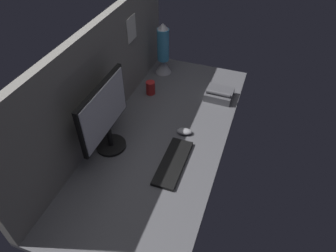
{
  "coord_description": "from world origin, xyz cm",
  "views": [
    {
      "loc": [
        -128.34,
        -51.03,
        133.81
      ],
      "look_at": [
        -7.77,
        0.0,
        14.0
      ],
      "focal_mm": 32.63,
      "sensor_mm": 36.0,
      "label": 1
    }
  ],
  "objects_px": {
    "keyboard": "(173,163)",
    "desk_phone": "(219,94)",
    "mouse": "(184,131)",
    "mug_red_plastic": "(150,88)",
    "lava_lamp": "(163,53)",
    "monitor": "(105,115)"
  },
  "relations": [
    {
      "from": "keyboard",
      "to": "desk_phone",
      "type": "xyz_separation_m",
      "value": [
        0.7,
        -0.11,
        0.02
      ]
    },
    {
      "from": "keyboard",
      "to": "mouse",
      "type": "height_order",
      "value": "mouse"
    },
    {
      "from": "mug_red_plastic",
      "to": "keyboard",
      "type": "bearing_deg",
      "value": -147.3
    },
    {
      "from": "mug_red_plastic",
      "to": "lava_lamp",
      "type": "xyz_separation_m",
      "value": [
        0.3,
        0.01,
        0.12
      ]
    },
    {
      "from": "lava_lamp",
      "to": "monitor",
      "type": "bearing_deg",
      "value": 179.02
    },
    {
      "from": "keyboard",
      "to": "monitor",
      "type": "bearing_deg",
      "value": 89.38
    },
    {
      "from": "lava_lamp",
      "to": "desk_phone",
      "type": "distance_m",
      "value": 0.55
    },
    {
      "from": "keyboard",
      "to": "mouse",
      "type": "bearing_deg",
      "value": 3.13
    },
    {
      "from": "keyboard",
      "to": "mouse",
      "type": "relative_size",
      "value": 3.85
    },
    {
      "from": "mug_red_plastic",
      "to": "desk_phone",
      "type": "xyz_separation_m",
      "value": [
        0.11,
        -0.48,
        -0.02
      ]
    },
    {
      "from": "monitor",
      "to": "lava_lamp",
      "type": "bearing_deg",
      "value": -0.98
    },
    {
      "from": "mouse",
      "to": "mug_red_plastic",
      "type": "height_order",
      "value": "mug_red_plastic"
    },
    {
      "from": "monitor",
      "to": "lava_lamp",
      "type": "xyz_separation_m",
      "value": [
        0.88,
        -0.02,
        -0.08
      ]
    },
    {
      "from": "desk_phone",
      "to": "mug_red_plastic",
      "type": "bearing_deg",
      "value": 103.29
    },
    {
      "from": "mug_red_plastic",
      "to": "lava_lamp",
      "type": "height_order",
      "value": "lava_lamp"
    },
    {
      "from": "keyboard",
      "to": "mug_red_plastic",
      "type": "relative_size",
      "value": 3.72
    },
    {
      "from": "mug_red_plastic",
      "to": "lava_lamp",
      "type": "distance_m",
      "value": 0.33
    },
    {
      "from": "keyboard",
      "to": "mug_red_plastic",
      "type": "distance_m",
      "value": 0.7
    },
    {
      "from": "mouse",
      "to": "desk_phone",
      "type": "relative_size",
      "value": 0.5
    },
    {
      "from": "monitor",
      "to": "desk_phone",
      "type": "bearing_deg",
      "value": -36.32
    },
    {
      "from": "keyboard",
      "to": "desk_phone",
      "type": "distance_m",
      "value": 0.71
    },
    {
      "from": "mouse",
      "to": "lava_lamp",
      "type": "xyz_separation_m",
      "value": [
        0.63,
        0.37,
        0.15
      ]
    }
  ]
}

